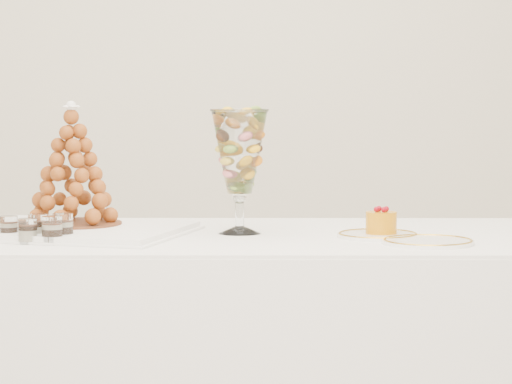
{
  "coord_description": "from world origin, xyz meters",
  "views": [
    {
      "loc": [
        -0.06,
        -3.13,
        1.23
      ],
      "look_at": [
        0.08,
        0.22,
        0.94
      ],
      "focal_mm": 85.0,
      "sensor_mm": 36.0,
      "label": 1
    }
  ],
  "objects": [
    {
      "name": "verrine_c",
      "position": [
        -0.45,
        0.13,
        0.85
      ],
      "size": [
        0.06,
        0.06,
        0.08
      ],
      "primitive_type": "cylinder",
      "rotation": [
        0.0,
        0.0,
        -0.02
      ],
      "color": "white",
      "rests_on": "buffet_table"
    },
    {
      "name": "macaron_vase",
      "position": [
        0.03,
        0.29,
        1.04
      ],
      "size": [
        0.16,
        0.16,
        0.35
      ],
      "color": "white",
      "rests_on": "buffet_table"
    },
    {
      "name": "croquembouche",
      "position": [
        -0.45,
        0.35,
        1.01
      ],
      "size": [
        0.28,
        0.28,
        0.35
      ],
      "rotation": [
        0.0,
        0.0,
        0.02
      ],
      "color": "brown",
      "rests_on": "lace_tray"
    },
    {
      "name": "mousse_cake",
      "position": [
        0.42,
        0.18,
        0.86
      ],
      "size": [
        0.09,
        0.09,
        0.08
      ],
      "color": "orange",
      "rests_on": "cake_plate"
    },
    {
      "name": "lace_tray",
      "position": [
        -0.46,
        0.29,
        0.82
      ],
      "size": [
        0.75,
        0.65,
        0.02
      ],
      "primitive_type": "cube",
      "rotation": [
        0.0,
        0.0,
        -0.33
      ],
      "color": "white",
      "rests_on": "buffet_table"
    },
    {
      "name": "verrine_d",
      "position": [
        -0.54,
        0.08,
        0.85
      ],
      "size": [
        0.06,
        0.06,
        0.07
      ],
      "primitive_type": "cylinder",
      "rotation": [
        0.0,
        0.0,
        0.26
      ],
      "color": "white",
      "rests_on": "buffet_table"
    },
    {
      "name": "verrine_a",
      "position": [
        -0.6,
        0.17,
        0.85
      ],
      "size": [
        0.05,
        0.05,
        0.07
      ],
      "primitive_type": "cylinder",
      "rotation": [
        0.0,
        0.0,
        0.1
      ],
      "color": "white",
      "rests_on": "buffet_table"
    },
    {
      "name": "verrine_b",
      "position": [
        -0.52,
        0.15,
        0.85
      ],
      "size": [
        0.07,
        0.07,
        0.07
      ],
      "primitive_type": "cylinder",
      "rotation": [
        0.0,
        0.0,
        0.26
      ],
      "color": "white",
      "rests_on": "buffet_table"
    },
    {
      "name": "spare_plate",
      "position": [
        0.53,
        0.03,
        0.82
      ],
      "size": [
        0.24,
        0.24,
        0.01
      ],
      "primitive_type": "cylinder",
      "color": "white",
      "rests_on": "buffet_table"
    },
    {
      "name": "buffet_table",
      "position": [
        -0.14,
        0.27,
        0.41
      ],
      "size": [
        2.18,
        0.95,
        0.81
      ],
      "rotation": [
        0.0,
        0.0,
        -0.05
      ],
      "color": "white",
      "rests_on": "ground"
    },
    {
      "name": "cake_plate",
      "position": [
        0.41,
        0.18,
        0.82
      ],
      "size": [
        0.22,
        0.22,
        0.01
      ],
      "primitive_type": "cylinder",
      "color": "white",
      "rests_on": "buffet_table"
    },
    {
      "name": "verrine_e",
      "position": [
        -0.47,
        0.07,
        0.85
      ],
      "size": [
        0.06,
        0.06,
        0.07
      ],
      "primitive_type": "cylinder",
      "rotation": [
        0.0,
        0.0,
        -0.18
      ],
      "color": "white",
      "rests_on": "buffet_table"
    }
  ]
}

